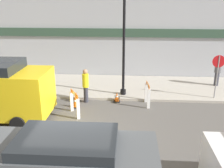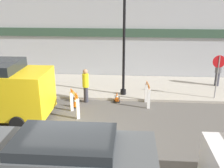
{
  "view_description": "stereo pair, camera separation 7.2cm",
  "coord_description": "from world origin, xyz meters",
  "px_view_note": "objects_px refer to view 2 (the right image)",
  "views": [
    {
      "loc": [
        1.75,
        -7.45,
        4.93
      ],
      "look_at": [
        0.96,
        4.12,
        1.0
      ],
      "focal_mm": 42.0,
      "sensor_mm": 36.0,
      "label": 1
    },
    {
      "loc": [
        1.82,
        -7.45,
        4.93
      ],
      "look_at": [
        0.96,
        4.12,
        1.0
      ],
      "focal_mm": 42.0,
      "sensor_mm": 36.0,
      "label": 2
    }
  ],
  "objects_px": {
    "person_pedestrian": "(218,71)",
    "person_worker": "(86,84)",
    "stop_sign": "(218,70)",
    "streetlamp_post": "(124,26)",
    "parked_car_1": "(66,162)"
  },
  "relations": [
    {
      "from": "person_pedestrian",
      "to": "parked_car_1",
      "type": "height_order",
      "value": "person_pedestrian"
    },
    {
      "from": "person_worker",
      "to": "person_pedestrian",
      "type": "distance_m",
      "value": 7.43
    },
    {
      "from": "streetlamp_post",
      "to": "parked_car_1",
      "type": "bearing_deg",
      "value": -99.62
    },
    {
      "from": "person_worker",
      "to": "parked_car_1",
      "type": "distance_m",
      "value": 6.24
    },
    {
      "from": "streetlamp_post",
      "to": "stop_sign",
      "type": "bearing_deg",
      "value": -2.66
    },
    {
      "from": "parked_car_1",
      "to": "person_pedestrian",
      "type": "bearing_deg",
      "value": 54.14
    },
    {
      "from": "stop_sign",
      "to": "person_pedestrian",
      "type": "height_order",
      "value": "stop_sign"
    },
    {
      "from": "parked_car_1",
      "to": "streetlamp_post",
      "type": "bearing_deg",
      "value": 80.38
    },
    {
      "from": "person_pedestrian",
      "to": "person_worker",
      "type": "bearing_deg",
      "value": -8.26
    },
    {
      "from": "person_pedestrian",
      "to": "parked_car_1",
      "type": "distance_m",
      "value": 10.9
    },
    {
      "from": "person_worker",
      "to": "parked_car_1",
      "type": "relative_size",
      "value": 0.37
    },
    {
      "from": "stop_sign",
      "to": "streetlamp_post",
      "type": "bearing_deg",
      "value": -3.25
    },
    {
      "from": "streetlamp_post",
      "to": "person_pedestrian",
      "type": "height_order",
      "value": "streetlamp_post"
    },
    {
      "from": "person_worker",
      "to": "parked_car_1",
      "type": "bearing_deg",
      "value": -58.3
    },
    {
      "from": "streetlamp_post",
      "to": "person_worker",
      "type": "relative_size",
      "value": 3.24
    }
  ]
}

